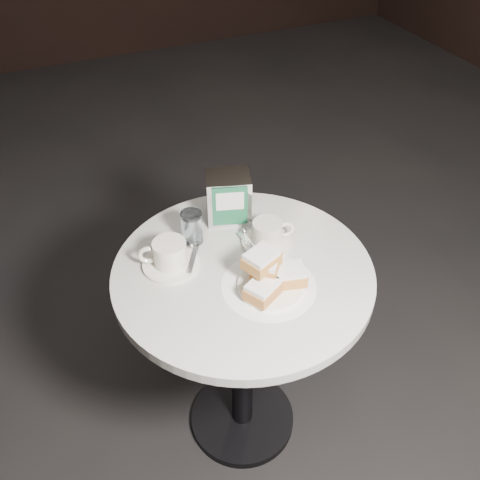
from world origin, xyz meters
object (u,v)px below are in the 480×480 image
Objects in this scene: coffee_cup_right at (268,235)px; water_glass_left at (192,228)px; cafe_table at (243,318)px; coffee_cup_left at (170,256)px; napkin_dispenser at (228,197)px; water_glass_right at (234,193)px; beignet_plate at (270,276)px.

water_glass_left reaches higher than coffee_cup_right.
cafe_table is 4.50× the size of coffee_cup_right.
napkin_dispenser is at bearing 46.29° from coffee_cup_left.
cafe_table is 3.94× the size of coffee_cup_left.
napkin_dispenser is at bearing -133.17° from water_glass_right.
beignet_plate is 0.31m from napkin_dispenser.
cafe_table is 0.26m from coffee_cup_right.
coffee_cup_right is 1.43× the size of water_glass_right.
water_glass_left is at bearing 163.60° from coffee_cup_right.
napkin_dispenser is (0.02, 0.31, 0.03)m from beignet_plate.
coffee_cup_left is at bearing -147.15° from water_glass_right.
water_glass_left is at bearing 55.34° from coffee_cup_left.
beignet_plate reaches higher than cafe_table.
cafe_table is 3.75× the size of beignet_plate.
napkin_dispenser is (0.05, 0.22, 0.27)m from cafe_table.
coffee_cup_left is 1.14× the size of coffee_cup_right.
beignet_plate is 0.35m from water_glass_right.
water_glass_left is (-0.12, 0.25, 0.01)m from beignet_plate.
coffee_cup_right is at bearing -27.11° from water_glass_left.
beignet_plate is at bearing -65.20° from water_glass_left.
napkin_dispenser is at bearing 76.98° from cafe_table.
water_glass_right is (0.17, 0.09, 0.01)m from water_glass_left.
beignet_plate is 0.17m from coffee_cup_right.
beignet_plate is 1.05× the size of coffee_cup_left.
water_glass_right is (0.08, 0.25, 0.25)m from cafe_table.
beignet_plate reaches higher than coffee_cup_left.
coffee_cup_right is at bearing 66.01° from beignet_plate.
water_glass_left is at bearing 116.99° from cafe_table.
water_glass_right is 0.05m from napkin_dispenser.
water_glass_left is at bearing -151.10° from water_glass_right.
water_glass_left is 0.65× the size of napkin_dispenser.
coffee_cup_right is (0.28, -0.02, -0.00)m from coffee_cup_left.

